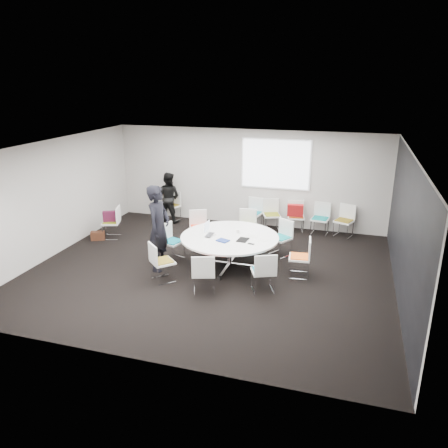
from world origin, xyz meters
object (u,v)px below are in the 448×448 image
(chair_back_d, at_px, (320,225))
(chair_person_back, at_px, (171,211))
(laptop, at_px, (212,235))
(chair_ring_e, at_px, (172,249))
(chair_ring_c, at_px, (247,233))
(chair_back_b, at_px, (271,221))
(person_back, at_px, (168,197))
(chair_back_a, at_px, (253,219))
(maroon_bag, at_px, (111,216))
(chair_back_c, at_px, (296,222))
(chair_ring_d, at_px, (199,234))
(conference_table, at_px, (230,244))
(chair_ring_b, at_px, (280,245))
(person_main, at_px, (159,228))
(cup, at_px, (238,231))
(brown_bag, at_px, (98,236))
(chair_back_e, at_px, (344,227))
(chair_ring_h, at_px, (263,279))
(chair_ring_f, at_px, (162,269))
(chair_ring_a, at_px, (300,265))
(chair_ring_g, at_px, (204,281))
(chair_spare_left, at_px, (112,228))

(chair_back_d, height_order, chair_person_back, same)
(chair_person_back, height_order, laptop, chair_person_back)
(chair_ring_e, height_order, chair_person_back, same)
(chair_ring_c, height_order, chair_back_b, same)
(person_back, bearing_deg, chair_back_d, -172.75)
(chair_ring_c, height_order, chair_back_a, same)
(chair_ring_e, bearing_deg, person_back, -137.89)
(person_back, bearing_deg, maroon_bag, 67.87)
(chair_back_a, bearing_deg, laptop, 93.38)
(chair_ring_c, xyz_separation_m, chair_back_d, (1.80, 1.23, 0.00))
(chair_back_c, bearing_deg, chair_ring_d, 24.52)
(chair_person_back, bearing_deg, conference_table, 156.34)
(conference_table, height_order, chair_back_b, chair_back_b)
(chair_back_d, bearing_deg, maroon_bag, 27.64)
(chair_ring_b, height_order, person_main, person_main)
(chair_ring_c, relative_size, cup, 9.78)
(chair_person_back, bearing_deg, person_back, 110.59)
(chair_ring_b, relative_size, brown_bag, 2.44)
(chair_back_b, distance_m, maroon_bag, 4.50)
(chair_ring_d, height_order, maroon_bag, chair_ring_d)
(chair_back_e, bearing_deg, chair_person_back, 21.21)
(chair_back_b, distance_m, person_back, 3.17)
(chair_ring_h, xyz_separation_m, laptop, (-1.42, 0.95, 0.47))
(laptop, bearing_deg, chair_back_b, -16.35)
(person_back, relative_size, laptop, 4.50)
(chair_ring_f, relative_size, chair_ring_h, 1.00)
(conference_table, relative_size, chair_ring_a, 2.56)
(cup, bearing_deg, brown_bag, 175.38)
(chair_back_c, bearing_deg, person_back, -8.94)
(chair_ring_g, distance_m, chair_spare_left, 4.17)
(chair_ring_h, bearing_deg, chair_ring_g, 175.91)
(conference_table, relative_size, laptop, 6.66)
(chair_back_b, height_order, chair_back_d, same)
(chair_back_b, bearing_deg, chair_back_d, 160.40)
(chair_ring_g, height_order, person_main, person_main)
(chair_ring_e, distance_m, laptop, 1.12)
(chair_ring_e, bearing_deg, chair_ring_g, 59.27)
(chair_ring_e, height_order, chair_spare_left, same)
(person_main, bearing_deg, chair_ring_b, -55.61)
(brown_bag, bearing_deg, cup, -4.62)
(chair_back_c, height_order, chair_spare_left, same)
(chair_ring_c, relative_size, chair_spare_left, 1.00)
(laptop, bearing_deg, person_back, 40.15)
(chair_ring_g, relative_size, person_main, 0.45)
(chair_person_back, bearing_deg, chair_spare_left, 87.55)
(conference_table, distance_m, chair_person_back, 3.88)
(chair_ring_h, relative_size, chair_back_e, 1.00)
(chair_back_a, bearing_deg, chair_ring_b, 131.46)
(conference_table, relative_size, brown_bag, 6.26)
(chair_ring_c, height_order, chair_back_d, same)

